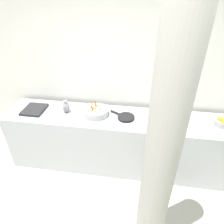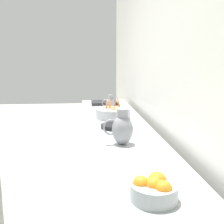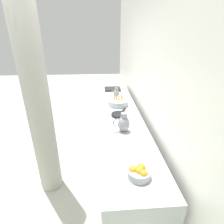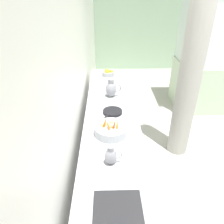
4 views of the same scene
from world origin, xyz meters
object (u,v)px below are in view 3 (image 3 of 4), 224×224
Objects in this scene: orange_bowl at (139,172)px; metal_pitcher_short at (116,93)px; vegetable_colander at (118,102)px; metal_pitcher_tall at (124,123)px; support_column at (35,86)px; skillet_on_counter at (119,115)px.

metal_pitcher_short reaches higher than orange_bowl.
vegetable_colander is 1.39× the size of metal_pitcher_tall.
orange_bowl is 0.80m from metal_pitcher_tall.
metal_pitcher_tall is 1.14m from support_column.
vegetable_colander reaches higher than metal_pitcher_short.
orange_bowl is at bearing 140.51° from support_column.
orange_bowl is at bearing 92.22° from metal_pitcher_tall.
vegetable_colander is at bearing -91.56° from metal_pitcher_tall.
metal_pitcher_short is 0.06× the size of support_column.
vegetable_colander is 0.90m from metal_pitcher_tall.
skillet_on_counter is at bearing -159.20° from support_column.
orange_bowl is 0.80× the size of metal_pitcher_tall.
metal_pitcher_short is (-0.03, -1.34, -0.03)m from metal_pitcher_tall.
metal_pitcher_tall is at bearing 90.38° from skillet_on_counter.
vegetable_colander is at bearing -142.25° from support_column.
skillet_on_counter is 0.12× the size of support_column.
metal_pitcher_tall is (0.02, 0.90, 0.06)m from vegetable_colander.
metal_pitcher_tall reaches higher than metal_pitcher_short.
orange_bowl is 0.57× the size of skillet_on_counter.
support_column is (1.06, -0.88, 0.55)m from orange_bowl.
metal_pitcher_tall is 0.08× the size of support_column.
metal_pitcher_tall is at bearing 175.63° from support_column.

